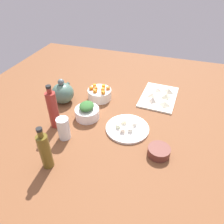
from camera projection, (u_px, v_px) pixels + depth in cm
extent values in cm
cube|color=brown|center=(112.00, 121.00, 116.00)|extent=(190.00, 190.00, 3.00)
cube|color=silver|center=(159.00, 97.00, 131.84)|extent=(30.94, 22.21, 1.00)
cylinder|color=white|center=(127.00, 128.00, 108.33)|extent=(22.06, 22.06, 1.20)
cylinder|color=white|center=(87.00, 113.00, 114.66)|extent=(13.03, 13.03, 5.79)
cylinder|color=white|center=(100.00, 94.00, 129.56)|extent=(14.33, 14.33, 6.17)
cylinder|color=brown|center=(159.00, 151.00, 94.05)|extent=(9.99, 9.99, 4.01)
ellipsoid|color=#4A6B5C|center=(63.00, 93.00, 125.09)|extent=(13.09, 12.97, 11.95)
sphere|color=#536466|center=(61.00, 82.00, 120.58)|extent=(3.66, 3.66, 3.66)
cylinder|color=#4A6B5C|center=(67.00, 86.00, 128.39)|extent=(5.38, 2.00, 3.93)
cylinder|color=brown|center=(45.00, 152.00, 85.53)|extent=(4.68, 4.68, 16.65)
cylinder|color=brown|center=(40.00, 134.00, 79.56)|extent=(2.11, 2.11, 3.06)
cylinder|color=black|center=(39.00, 130.00, 78.27)|extent=(2.34, 2.34, 1.20)
cylinder|color=maroon|center=(53.00, 110.00, 105.21)|extent=(5.02, 5.02, 19.79)
cylinder|color=maroon|center=(49.00, 91.00, 98.35)|extent=(2.26, 2.26, 2.85)
cylinder|color=black|center=(48.00, 87.00, 97.13)|extent=(2.51, 2.51, 1.20)
cylinder|color=white|center=(64.00, 128.00, 100.66)|extent=(5.84, 5.84, 11.42)
cube|color=orange|center=(95.00, 91.00, 124.89)|extent=(2.24, 2.24, 1.80)
cube|color=orange|center=(104.00, 86.00, 129.19)|extent=(1.86, 1.86, 1.80)
cube|color=orange|center=(103.00, 93.00, 123.45)|extent=(2.10, 2.10, 1.80)
cube|color=orange|center=(103.00, 90.00, 126.24)|extent=(1.87, 1.87, 1.80)
cube|color=orange|center=(108.00, 88.00, 127.42)|extent=(2.54, 2.54, 1.80)
cube|color=orange|center=(96.00, 88.00, 127.28)|extent=(2.27, 2.27, 1.80)
cube|color=orange|center=(91.00, 88.00, 127.26)|extent=(2.54, 2.54, 1.80)
cube|color=orange|center=(95.00, 86.00, 129.81)|extent=(2.49, 2.49, 1.80)
ellipsoid|color=#346A30|center=(87.00, 106.00, 111.78)|extent=(9.39, 8.10, 3.74)
cube|color=white|center=(134.00, 124.00, 108.61)|extent=(2.94, 2.94, 2.20)
cube|color=#E7F7D0|center=(118.00, 126.00, 107.29)|extent=(2.21, 2.21, 2.20)
cube|color=#FCF4CD|center=(124.00, 121.00, 110.16)|extent=(2.91, 2.91, 2.20)
cube|color=#FAE7CB|center=(123.00, 130.00, 104.76)|extent=(2.73, 2.73, 2.20)
cube|color=white|center=(130.00, 130.00, 105.05)|extent=(2.69, 2.69, 2.20)
pyramid|color=beige|center=(165.00, 104.00, 122.92)|extent=(5.17, 5.23, 2.69)
pyramid|color=beige|center=(166.00, 96.00, 129.52)|extent=(6.94, 7.09, 2.70)
pyramid|color=beige|center=(152.00, 94.00, 131.34)|extent=(6.53, 6.60, 2.09)
pyramid|color=beige|center=(169.00, 90.00, 134.00)|extent=(5.46, 5.84, 3.13)
pyramid|color=beige|center=(158.00, 89.00, 135.97)|extent=(4.60, 4.44, 2.24)
pyramid|color=beige|center=(153.00, 100.00, 125.73)|extent=(4.58, 4.13, 3.18)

